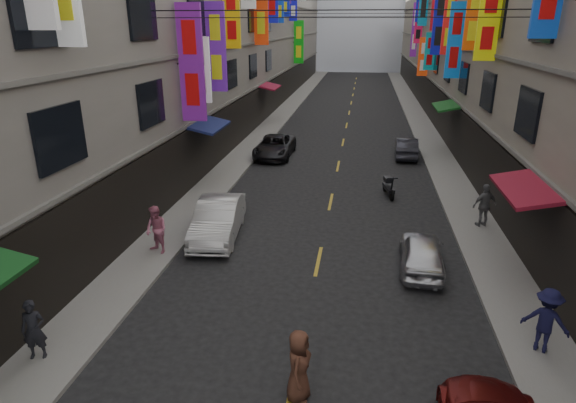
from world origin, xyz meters
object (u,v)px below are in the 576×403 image
(scooter_far_right, at_px, (388,187))
(car_left_far, at_px, (275,146))
(car_right_mid, at_px, (422,252))
(pedestrian_lnear, at_px, (34,330))
(pedestrian_rnear, at_px, (546,320))
(pedestrian_rfar, at_px, (485,205))
(car_left_mid, at_px, (218,219))
(pedestrian_lfar, at_px, (156,230))
(pedestrian_crossing, at_px, (299,366))
(car_right_far, at_px, (406,148))

(scooter_far_right, distance_m, car_left_far, 9.16)
(car_right_mid, relative_size, pedestrian_lnear, 2.27)
(car_left_far, distance_m, pedestrian_rnear, 20.27)
(car_left_far, height_order, pedestrian_rfar, pedestrian_rfar)
(car_left_mid, distance_m, car_left_far, 12.11)
(pedestrian_lfar, bearing_deg, pedestrian_rfar, 48.14)
(scooter_far_right, height_order, pedestrian_lnear, pedestrian_lnear)
(scooter_far_right, xyz_separation_m, pedestrian_rnear, (3.28, -11.37, 0.52))
(car_right_mid, bearing_deg, car_left_far, -58.17)
(car_left_far, distance_m, car_right_mid, 15.47)
(scooter_far_right, relative_size, car_right_mid, 0.51)
(scooter_far_right, distance_m, pedestrian_rfar, 4.97)
(pedestrian_lnear, xyz_separation_m, pedestrian_crossing, (6.40, -0.24, -0.05))
(car_right_mid, bearing_deg, pedestrian_lnear, 36.12)
(car_right_mid, distance_m, car_right_far, 14.64)
(scooter_far_right, bearing_deg, car_left_mid, 29.64)
(pedestrian_rnear, distance_m, pedestrian_crossing, 6.23)
(pedestrian_lfar, relative_size, pedestrian_rfar, 0.98)
(scooter_far_right, xyz_separation_m, pedestrian_crossing, (-2.46, -13.79, 0.40))
(car_right_far, distance_m, pedestrian_rfar, 11.02)
(pedestrian_lnear, height_order, pedestrian_crossing, pedestrian_crossing)
(car_left_mid, relative_size, pedestrian_rnear, 2.61)
(pedestrian_rfar, bearing_deg, pedestrian_rnear, 65.42)
(pedestrian_rfar, xyz_separation_m, pedestrian_crossing, (-6.02, -10.37, -0.15))
(pedestrian_rfar, bearing_deg, car_right_far, -101.00)
(scooter_far_right, height_order, pedestrian_rnear, pedestrian_rnear)
(pedestrian_lfar, height_order, pedestrian_rnear, pedestrian_lfar)
(car_left_mid, distance_m, pedestrian_lfar, 2.51)
(car_right_far, relative_size, pedestrian_lnear, 2.37)
(pedestrian_crossing, bearing_deg, pedestrian_lfar, 48.64)
(car_right_far, height_order, pedestrian_rfar, pedestrian_rfar)
(car_left_far, relative_size, pedestrian_lfar, 2.67)
(car_left_mid, height_order, pedestrian_rnear, pedestrian_rnear)
(car_right_mid, xyz_separation_m, pedestrian_lnear, (-9.66, -6.28, 0.30))
(car_left_far, height_order, car_right_mid, car_left_far)
(car_left_mid, xyz_separation_m, pedestrian_rfar, (10.21, 2.39, 0.27))
(car_left_far, height_order, pedestrian_lnear, pedestrian_lnear)
(scooter_far_right, height_order, car_right_far, car_right_far)
(pedestrian_lfar, relative_size, pedestrian_crossing, 1.02)
(car_right_far, distance_m, pedestrian_crossing, 21.50)
(scooter_far_right, relative_size, pedestrian_rnear, 1.06)
(car_left_mid, relative_size, car_left_far, 0.96)
(car_left_mid, relative_size, pedestrian_rfar, 2.53)
(car_right_far, bearing_deg, pedestrian_rfar, 104.03)
(scooter_far_right, distance_m, pedestrian_crossing, 14.01)
(pedestrian_lnear, distance_m, pedestrian_crossing, 6.41)
(pedestrian_lnear, xyz_separation_m, pedestrian_rfar, (12.43, 10.12, 0.10))
(car_right_far, xyz_separation_m, pedestrian_lfar, (-9.65, -15.05, 0.38))
(pedestrian_rnear, distance_m, pedestrian_rfar, 7.95)
(scooter_far_right, xyz_separation_m, pedestrian_rfar, (3.56, -3.42, 0.55))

